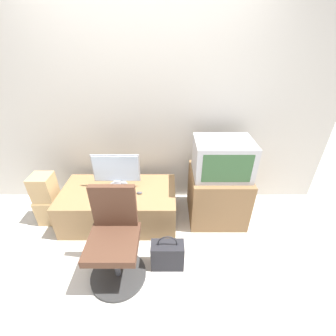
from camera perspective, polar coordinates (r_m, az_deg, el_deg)
name	(u,v)px	position (r m, az deg, el deg)	size (l,w,h in m)	color
ground_plane	(142,282)	(2.31, -6.60, -26.82)	(12.00, 12.00, 0.00)	beige
wall_back	(147,101)	(2.65, -5.42, 16.48)	(4.40, 0.05, 2.60)	beige
desk	(120,205)	(2.74, -12.17, -9.23)	(1.30, 0.68, 0.43)	#937047
side_stand	(217,195)	(2.75, 12.24, -6.64)	(0.65, 0.61, 0.61)	olive
main_monitor	(116,172)	(2.56, -13.06, -0.90)	(0.52, 0.22, 0.42)	#B2B2B7
keyboard	(118,193)	(2.56, -12.52, -6.23)	(0.33, 0.13, 0.01)	silver
mouse	(139,193)	(2.51, -7.36, -6.28)	(0.06, 0.04, 0.02)	#4C4C51
crt_tv	(222,158)	(2.47, 13.57, 2.46)	(0.61, 0.46, 0.40)	#B7B7BC
office_chair	(115,243)	(2.11, -13.40, -18.01)	(0.51, 0.51, 0.90)	#333333
cardboard_box_lower	(50,209)	(3.05, -27.68, -9.27)	(0.26, 0.24, 0.32)	tan
cardboard_box_upper	(43,188)	(2.88, -29.18, -4.40)	(0.23, 0.22, 0.31)	tan
handbag	(167,255)	(2.28, -0.21, -21.18)	(0.31, 0.15, 0.40)	#232328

